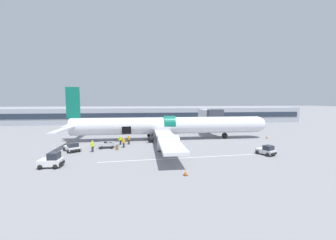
# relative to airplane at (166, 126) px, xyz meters

# --- Properties ---
(ground_plane) EXTENTS (500.00, 500.00, 0.00)m
(ground_plane) POSITION_rel_airplane_xyz_m (-0.67, -7.47, -2.72)
(ground_plane) COLOR gray
(apron_marking_line) EXTENTS (24.66, 1.76, 0.01)m
(apron_marking_line) POSITION_rel_airplane_xyz_m (1.93, -13.29, -2.71)
(apron_marking_line) COLOR silver
(apron_marking_line) RESTS_ON ground_plane
(terminal_strip) EXTENTS (104.25, 11.18, 5.30)m
(terminal_strip) POSITION_rel_airplane_xyz_m (-0.67, 32.78, -0.07)
(terminal_strip) COLOR #9EA3AD
(terminal_strip) RESTS_ON ground_plane
(jet_bridge_stub) EXTENTS (3.26, 10.27, 5.92)m
(jet_bridge_stub) POSITION_rel_airplane_xyz_m (10.92, 5.82, 1.65)
(jet_bridge_stub) COLOR #4C4C51
(jet_bridge_stub) RESTS_ON ground_plane
(airplane) EXTENTS (41.03, 37.42, 10.35)m
(airplane) POSITION_rel_airplane_xyz_m (0.00, 0.00, 0.00)
(airplane) COLOR silver
(airplane) RESTS_ON ground_plane
(baggage_tug_lead) EXTENTS (2.61, 2.11, 1.77)m
(baggage_tug_lead) POSITION_rel_airplane_xyz_m (-15.31, -15.32, -1.97)
(baggage_tug_lead) COLOR white
(baggage_tug_lead) RESTS_ON ground_plane
(baggage_tug_mid) EXTENTS (3.00, 3.35, 1.39)m
(baggage_tug_mid) POSITION_rel_airplane_xyz_m (-15.48, -7.69, -2.10)
(baggage_tug_mid) COLOR white
(baggage_tug_mid) RESTS_ON ground_plane
(baggage_tug_rear) EXTENTS (2.50, 2.89, 1.42)m
(baggage_tug_rear) POSITION_rel_airplane_xyz_m (13.12, -13.18, -2.11)
(baggage_tug_rear) COLOR silver
(baggage_tug_rear) RESTS_ON ground_plane
(baggage_cart_loading) EXTENTS (3.42, 2.15, 1.03)m
(baggage_cart_loading) POSITION_rel_airplane_xyz_m (-10.48, -5.96, -2.25)
(baggage_cart_loading) COLOR #B7BABF
(baggage_cart_loading) RESTS_ON ground_plane
(ground_crew_loader_a) EXTENTS (0.57, 0.48, 1.65)m
(ground_crew_loader_a) POSITION_rel_airplane_xyz_m (-8.61, -3.67, -1.85)
(ground_crew_loader_a) COLOR #1E2338
(ground_crew_loader_a) RESTS_ON ground_plane
(ground_crew_loader_b) EXTENTS (0.54, 0.54, 1.70)m
(ground_crew_loader_b) POSITION_rel_airplane_xyz_m (-7.81, -6.08, -1.83)
(ground_crew_loader_b) COLOR #2D2D33
(ground_crew_loader_b) RESTS_ON ground_plane
(ground_crew_driver) EXTENTS (0.48, 0.60, 1.73)m
(ground_crew_driver) POSITION_rel_airplane_xyz_m (-7.12, -3.56, -1.81)
(ground_crew_driver) COLOR #2D2D33
(ground_crew_driver) RESTS_ON ground_plane
(ground_crew_supervisor) EXTENTS (0.56, 0.57, 1.76)m
(ground_crew_supervisor) POSITION_rel_airplane_xyz_m (-12.28, -8.41, -1.79)
(ground_crew_supervisor) COLOR #2D2D33
(ground_crew_supervisor) RESTS_ON ground_plane
(suitcase_on_tarmac_upright) EXTENTS (0.45, 0.36, 0.83)m
(suitcase_on_tarmac_upright) POSITION_rel_airplane_xyz_m (-8.73, -7.70, -2.36)
(suitcase_on_tarmac_upright) COLOR olive
(suitcase_on_tarmac_upright) RESTS_ON ground_plane
(suitcase_on_tarmac_spare) EXTENTS (0.51, 0.42, 0.72)m
(suitcase_on_tarmac_spare) POSITION_rel_airplane_xyz_m (-13.01, -5.19, -2.41)
(suitcase_on_tarmac_spare) COLOR #14472D
(suitcase_on_tarmac_spare) RESTS_ON ground_plane
(safety_cone_nose) EXTENTS (0.46, 0.46, 0.73)m
(safety_cone_nose) POSITION_rel_airplane_xyz_m (20.96, -1.02, -2.38)
(safety_cone_nose) COLOR black
(safety_cone_nose) RESTS_ON ground_plane
(safety_cone_engine_left) EXTENTS (0.44, 0.44, 0.79)m
(safety_cone_engine_left) POSITION_rel_airplane_xyz_m (-0.17, -19.86, -2.34)
(safety_cone_engine_left) COLOR black
(safety_cone_engine_left) RESTS_ON ground_plane
(safety_cone_wingtip) EXTENTS (0.50, 0.50, 0.79)m
(safety_cone_wingtip) POSITION_rel_airplane_xyz_m (1.41, -9.14, -2.35)
(safety_cone_wingtip) COLOR black
(safety_cone_wingtip) RESTS_ON ground_plane
(safety_cone_tail) EXTENTS (0.45, 0.45, 0.57)m
(safety_cone_tail) POSITION_rel_airplane_xyz_m (-18.47, -0.79, -2.46)
(safety_cone_tail) COLOR black
(safety_cone_tail) RESTS_ON ground_plane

